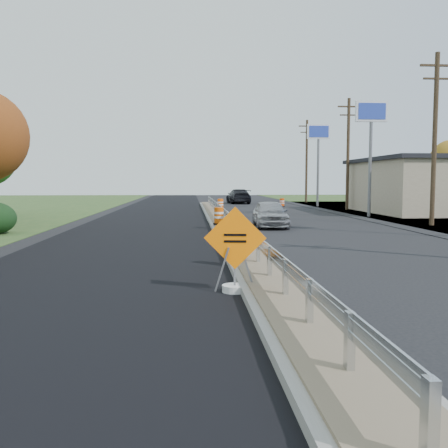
{
  "coord_description": "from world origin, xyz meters",
  "views": [
    {
      "loc": [
        -1.9,
        -17.69,
        2.48
      ],
      "look_at": [
        -0.8,
        -1.79,
        1.1
      ],
      "focal_mm": 40.0,
      "sensor_mm": 36.0,
      "label": 1
    }
  ],
  "objects": [
    {
      "name": "ground",
      "position": [
        0.0,
        0.0,
        0.0
      ],
      "size": [
        140.0,
        140.0,
        0.0
      ],
      "primitive_type": "plane",
      "color": "black",
      "rests_on": "ground"
    },
    {
      "name": "barrel_median_mid",
      "position": [
        -0.4,
        7.9,
        0.66
      ],
      "size": [
        0.61,
        0.61,
        0.89
      ],
      "color": "black",
      "rests_on": "median"
    },
    {
      "name": "caution_sign",
      "position": [
        -0.9,
        -6.78,
        0.49
      ],
      "size": [
        1.38,
        0.58,
        1.91
      ],
      "rotation": [
        0.0,
        0.0,
        -0.13
      ],
      "color": "white",
      "rests_on": "ground"
    },
    {
      "name": "barrel_median_far",
      "position": [
        0.55,
        21.94,
        0.62
      ],
      "size": [
        0.56,
        0.56,
        0.82
      ],
      "color": "black",
      "rests_on": "median"
    },
    {
      "name": "barrel_shoulder_far",
      "position": [
        7.0,
        29.88,
        0.39
      ],
      "size": [
        0.55,
        0.55,
        0.81
      ],
      "color": "black",
      "rests_on": "ground"
    },
    {
      "name": "median",
      "position": [
        0.0,
        8.0,
        0.11
      ],
      "size": [
        1.6,
        55.0,
        0.23
      ],
      "color": "gray",
      "rests_on": "ground"
    },
    {
      "name": "barrel_median_near",
      "position": [
        -0.55,
        -3.41,
        0.62
      ],
      "size": [
        0.55,
        0.55,
        0.81
      ],
      "color": "black",
      "rests_on": "median"
    },
    {
      "name": "guardrail",
      "position": [
        0.0,
        9.0,
        0.73
      ],
      "size": [
        0.1,
        46.15,
        0.72
      ],
      "color": "silver",
      "rests_on": "median"
    },
    {
      "name": "pylon_sign_mid",
      "position": [
        10.5,
        16.0,
        6.48
      ],
      "size": [
        2.2,
        0.3,
        7.9
      ],
      "color": "slate",
      "rests_on": "ground"
    },
    {
      "name": "utility_pole_smid",
      "position": [
        11.5,
        9.0,
        4.93
      ],
      "size": [
        1.9,
        0.26,
        9.4
      ],
      "color": "#473523",
      "rests_on": "ground"
    },
    {
      "name": "milled_overlay",
      "position": [
        -4.4,
        10.0,
        0.01
      ],
      "size": [
        7.2,
        120.0,
        0.01
      ],
      "primitive_type": "cube",
      "color": "black",
      "rests_on": "ground"
    },
    {
      "name": "car_dark_far",
      "position": [
        3.5,
        37.24,
        0.79
      ],
      "size": [
        2.49,
        5.54,
        1.58
      ],
      "primitive_type": "imported",
      "rotation": [
        0.0,
        0.0,
        3.19
      ],
      "color": "black",
      "rests_on": "ground"
    },
    {
      "name": "pylon_sign_north",
      "position": [
        10.5,
        30.0,
        6.48
      ],
      "size": [
        2.2,
        0.3,
        7.9
      ],
      "color": "slate",
      "rests_on": "ground"
    },
    {
      "name": "car_silver",
      "position": [
        2.42,
        8.82,
        0.73
      ],
      "size": [
        1.9,
        4.33,
        1.45
      ],
      "primitive_type": "imported",
      "rotation": [
        0.0,
        0.0,
        -0.04
      ],
      "color": "#A8A7AC",
      "rests_on": "ground"
    },
    {
      "name": "utility_pole_north",
      "position": [
        11.5,
        39.0,
        4.93
      ],
      "size": [
        1.9,
        0.26,
        9.4
      ],
      "color": "#473523",
      "rests_on": "ground"
    },
    {
      "name": "utility_pole_nmid",
      "position": [
        11.5,
        24.0,
        4.93
      ],
      "size": [
        1.9,
        0.26,
        9.4
      ],
      "color": "#473523",
      "rests_on": "ground"
    }
  ]
}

